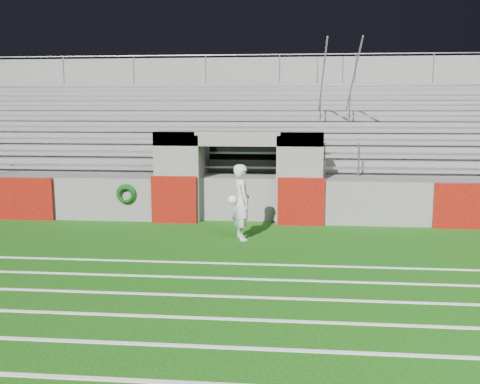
# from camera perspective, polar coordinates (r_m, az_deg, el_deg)

# --- Properties ---
(ground) EXTENTS (90.00, 90.00, 0.00)m
(ground) POSITION_cam_1_polar(r_m,az_deg,el_deg) (12.36, -1.73, -6.31)
(ground) COLOR #144A0C
(ground) RESTS_ON ground
(field_markings) EXTENTS (28.00, 8.09, 0.01)m
(field_markings) POSITION_cam_1_polar(r_m,az_deg,el_deg) (7.71, -6.56, -15.95)
(field_markings) COLOR white
(field_markings) RESTS_ON ground
(stadium_structure) EXTENTS (26.00, 8.48, 5.42)m
(stadium_structure) POSITION_cam_1_polar(r_m,az_deg,el_deg) (19.94, 1.12, 3.83)
(stadium_structure) COLOR #605D5B
(stadium_structure) RESTS_ON ground
(goalkeeper_with_ball) EXTENTS (0.66, 0.80, 1.89)m
(goalkeeper_with_ball) POSITION_cam_1_polar(r_m,az_deg,el_deg) (13.27, 0.15, -1.07)
(goalkeeper_with_ball) COLOR silver
(goalkeeper_with_ball) RESTS_ON ground
(hose_coil) EXTENTS (0.59, 0.15, 0.59)m
(hose_coil) POSITION_cam_1_polar(r_m,az_deg,el_deg) (15.69, -12.07, -0.23)
(hose_coil) COLOR #0D4512
(hose_coil) RESTS_ON ground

